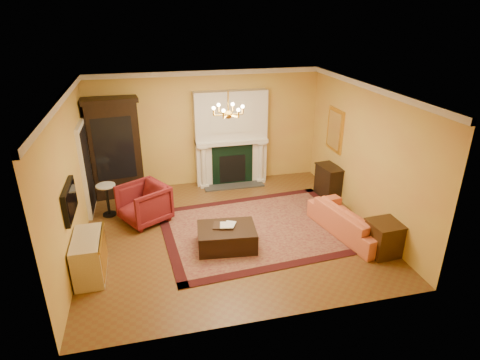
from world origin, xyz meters
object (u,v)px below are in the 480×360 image
object	(u,v)px
wingback_armchair	(144,202)
leather_ottoman	(227,237)
coral_sofa	(351,216)
end_table	(384,239)
commode	(89,256)
pedestal_table	(107,198)
china_cabinet	(115,150)
console_table	(329,182)

from	to	relation	value
wingback_armchair	leather_ottoman	world-z (taller)	wingback_armchair
coral_sofa	end_table	size ratio (longest dim) A/B	3.18
commode	leather_ottoman	world-z (taller)	commode
wingback_armchair	commode	world-z (taller)	wingback_armchair
coral_sofa	end_table	world-z (taller)	coral_sofa
pedestal_table	leather_ottoman	size ratio (longest dim) A/B	0.67
commode	china_cabinet	bearing A→B (deg)	82.84
pedestal_table	coral_sofa	distance (m)	5.41
console_table	leather_ottoman	bearing A→B (deg)	-156.93
coral_sofa	console_table	xyz separation A→B (m)	(0.32, 1.79, -0.01)
end_table	leather_ottoman	distance (m)	3.05
china_cabinet	end_table	world-z (taller)	china_cabinet
end_table	leather_ottoman	size ratio (longest dim) A/B	0.57
china_cabinet	console_table	xyz separation A→B (m)	(5.12, -1.38, -0.79)
end_table	coral_sofa	bearing A→B (deg)	107.25
end_table	console_table	distance (m)	2.63
commode	end_table	world-z (taller)	commode
china_cabinet	commode	xyz separation A→B (m)	(-0.39, -3.41, -0.80)
coral_sofa	leather_ottoman	xyz separation A→B (m)	(-2.65, 0.08, -0.17)
coral_sofa	leather_ottoman	size ratio (longest dim) A/B	1.81
console_table	leather_ottoman	world-z (taller)	console_table
china_cabinet	end_table	bearing A→B (deg)	-45.62
pedestal_table	end_table	distance (m)	6.01
china_cabinet	wingback_armchair	xyz separation A→B (m)	(0.59, -1.62, -0.71)
pedestal_table	end_table	bearing A→B (deg)	-28.52
pedestal_table	commode	world-z (taller)	commode
pedestal_table	end_table	world-z (taller)	pedestal_table
china_cabinet	end_table	xyz separation A→B (m)	(5.06, -4.01, -0.87)
china_cabinet	wingback_armchair	size ratio (longest dim) A/B	2.49
pedestal_table	coral_sofa	size ratio (longest dim) A/B	0.37
china_cabinet	wingback_armchair	distance (m)	1.86
end_table	console_table	size ratio (longest dim) A/B	0.82
end_table	console_table	xyz separation A→B (m)	(0.06, 2.63, 0.07)
coral_sofa	console_table	distance (m)	1.81
coral_sofa	pedestal_table	bearing A→B (deg)	56.49
wingback_armchair	console_table	bearing A→B (deg)	62.82
coral_sofa	leather_ottoman	bearing A→B (deg)	76.84
wingback_armchair	end_table	bearing A→B (deg)	31.68
wingback_armchair	coral_sofa	distance (m)	4.48
coral_sofa	wingback_armchair	bearing A→B (deg)	58.24
coral_sofa	leather_ottoman	world-z (taller)	coral_sofa
console_table	leather_ottoman	xyz separation A→B (m)	(-2.97, -1.71, -0.17)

